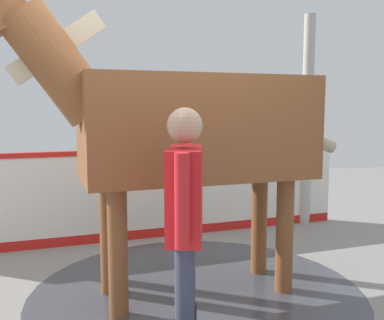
{
  "coord_description": "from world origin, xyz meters",
  "views": [
    {
      "loc": [
        0.26,
        3.67,
        1.7
      ],
      "look_at": [
        -0.12,
        0.34,
        1.29
      ],
      "focal_mm": 41.12,
      "sensor_mm": 36.0,
      "label": 1
    }
  ],
  "objects": [
    {
      "name": "ground_plane",
      "position": [
        0.0,
        0.0,
        -0.01
      ],
      "size": [
        16.0,
        16.0,
        0.02
      ],
      "primitive_type": "cube",
      "color": "gray"
    },
    {
      "name": "wet_patch",
      "position": [
        -0.23,
        -0.21,
        0.0
      ],
      "size": [
        3.06,
        3.06,
        0.0
      ],
      "primitive_type": "cylinder",
      "color": "#42444C",
      "rests_on": "ground"
    },
    {
      "name": "roof_post_far",
      "position": [
        -2.1,
        -2.45,
        1.5
      ],
      "size": [
        0.16,
        0.16,
        3.0
      ],
      "primitive_type": "cylinder",
      "color": "#B7B2A8",
      "rests_on": "ground"
    },
    {
      "name": "handler",
      "position": [
        -0.01,
        0.88,
        0.98
      ],
      "size": [
        0.29,
        0.67,
        1.7
      ],
      "rotation": [
        0.0,
        0.0,
        2.99
      ],
      "color": "black",
      "rests_on": "ground"
    },
    {
      "name": "barrier_wall",
      "position": [
        0.17,
        -1.97,
        0.54
      ],
      "size": [
        5.35,
        1.28,
        1.17
      ],
      "color": "white",
      "rests_on": "ground"
    },
    {
      "name": "horse",
      "position": [
        -0.1,
        -0.18,
        1.53
      ],
      "size": [
        3.4,
        1.32,
        2.69
      ],
      "rotation": [
        0.0,
        0.0,
        0.22
      ],
      "color": "brown",
      "rests_on": "ground"
    }
  ]
}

